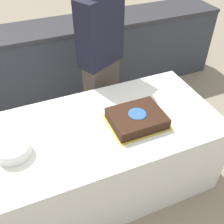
# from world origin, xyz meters

# --- Properties ---
(ground_plane) EXTENTS (14.00, 14.00, 0.00)m
(ground_plane) POSITION_xyz_m (0.00, 0.00, 0.00)
(ground_plane) COLOR gray
(back_counter) EXTENTS (4.40, 0.58, 0.92)m
(back_counter) POSITION_xyz_m (0.00, 1.53, 0.46)
(back_counter) COLOR #333842
(back_counter) RESTS_ON ground_plane
(dining_table) EXTENTS (2.01, 0.92, 0.73)m
(dining_table) POSITION_xyz_m (0.00, 0.00, 0.36)
(dining_table) COLOR white
(dining_table) RESTS_ON ground_plane
(cake) EXTENTS (0.44, 0.36, 0.09)m
(cake) POSITION_xyz_m (0.34, -0.08, 0.77)
(cake) COLOR gold
(cake) RESTS_ON dining_table
(plate_stack) EXTENTS (0.24, 0.24, 0.09)m
(plate_stack) POSITION_xyz_m (-0.56, -0.04, 0.77)
(plate_stack) COLOR white
(plate_stack) RESTS_ON dining_table
(side_plate_near_cake) EXTENTS (0.19, 0.19, 0.00)m
(side_plate_near_cake) POSITION_xyz_m (0.36, 0.25, 0.73)
(side_plate_near_cake) COLOR white
(side_plate_near_cake) RESTS_ON dining_table
(side_plate_right_edge) EXTENTS (0.19, 0.19, 0.00)m
(side_plate_right_edge) POSITION_xyz_m (0.75, -0.04, 0.73)
(side_plate_right_edge) COLOR white
(side_plate_right_edge) RESTS_ON dining_table
(person_cutting_cake) EXTENTS (0.46, 0.37, 1.68)m
(person_cutting_cake) POSITION_xyz_m (0.34, 0.68, 0.87)
(person_cutting_cake) COLOR #4C4238
(person_cutting_cake) RESTS_ON ground_plane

